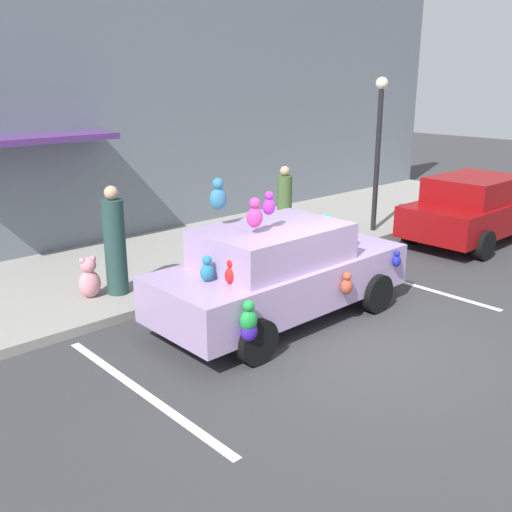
{
  "coord_description": "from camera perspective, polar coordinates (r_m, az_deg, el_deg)",
  "views": [
    {
      "loc": [
        -6.18,
        -4.55,
        3.67
      ],
      "look_at": [
        -0.11,
        2.05,
        0.9
      ],
      "focal_mm": 40.59,
      "sensor_mm": 36.0,
      "label": 1
    }
  ],
  "objects": [
    {
      "name": "pedestrian_walking_past",
      "position": [
        12.39,
        2.81,
        4.58
      ],
      "size": [
        0.31,
        0.31,
        1.76
      ],
      "color": "#446434",
      "rests_on": "sidewalk"
    },
    {
      "name": "teddy_bear_on_sidewalk",
      "position": [
        10.0,
        -16.1,
        -2.15
      ],
      "size": [
        0.37,
        0.31,
        0.71
      ],
      "color": "pink",
      "rests_on": "sidewalk"
    },
    {
      "name": "ground_plane",
      "position": [
        8.5,
        10.06,
        -8.68
      ],
      "size": [
        60.0,
        60.0,
        0.0
      ],
      "primitive_type": "plane",
      "color": "#38383A"
    },
    {
      "name": "plush_covered_car",
      "position": [
        8.96,
        2.34,
        -1.51
      ],
      "size": [
        4.28,
        2.0,
        2.27
      ],
      "color": "#AB8FBF",
      "rests_on": "ground"
    },
    {
      "name": "parking_stripe_rear",
      "position": [
        7.38,
        -11.22,
        -12.96
      ],
      "size": [
        0.12,
        3.6,
        0.01
      ],
      "primitive_type": "cube",
      "color": "silver",
      "rests_on": "ground"
    },
    {
      "name": "parking_stripe_front",
      "position": [
        11.15,
        14.73,
        -2.62
      ],
      "size": [
        0.12,
        3.6,
        0.01
      ],
      "primitive_type": "cube",
      "color": "silver",
      "rests_on": "ground"
    },
    {
      "name": "sidewalk",
      "position": [
        11.93,
        -9.24,
        -0.6
      ],
      "size": [
        24.0,
        4.0,
        0.15
      ],
      "primitive_type": "cube",
      "color": "gray",
      "rests_on": "ground"
    },
    {
      "name": "parked_sedan_behind",
      "position": [
        14.3,
        20.8,
        4.42
      ],
      "size": [
        4.03,
        1.96,
        1.54
      ],
      "color": "maroon",
      "rests_on": "ground"
    },
    {
      "name": "pedestrian_near_shopfront",
      "position": [
        9.92,
        -13.73,
        1.12
      ],
      "size": [
        0.36,
        0.36,
        1.85
      ],
      "color": "#264440",
      "rests_on": "sidewalk"
    },
    {
      "name": "storefront_building",
      "position": [
        13.23,
        -15.31,
        14.52
      ],
      "size": [
        24.0,
        1.25,
        6.4
      ],
      "color": "slate",
      "rests_on": "ground"
    },
    {
      "name": "street_lamp_post",
      "position": [
        13.89,
        11.99,
        11.33
      ],
      "size": [
        0.28,
        0.28,
        3.54
      ],
      "color": "black",
      "rests_on": "sidewalk"
    }
  ]
}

